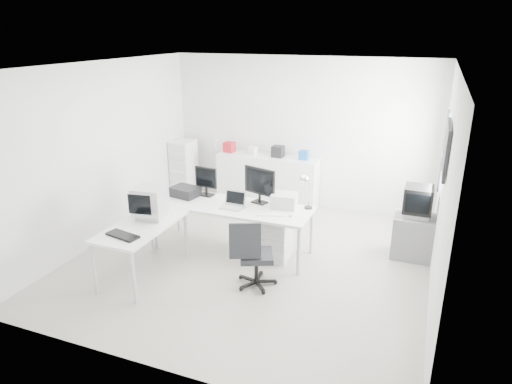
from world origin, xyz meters
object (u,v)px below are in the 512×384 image
at_px(main_desk, 232,228).
at_px(drawer_pedestal, 277,238).
at_px(laptop, 232,202).
at_px(crt_tv, 418,202).
at_px(office_chair, 256,253).
at_px(inkjet_printer, 185,192).
at_px(tv_cabinet, 413,237).
at_px(crt_monitor, 150,204).
at_px(laser_printer, 284,200).
at_px(sideboard, 268,180).
at_px(lcd_monitor_small, 206,181).
at_px(filing_cabinet, 184,169).
at_px(lcd_monitor_large, 260,185).
at_px(side_desk, 143,250).

relative_size(main_desk, drawer_pedestal, 4.00).
distance_m(main_desk, laptop, 0.49).
bearing_deg(crt_tv, office_chair, -139.62).
bearing_deg(main_desk, inkjet_printer, 173.29).
bearing_deg(tv_cabinet, crt_monitor, -154.42).
xyz_separation_m(drawer_pedestal, laser_printer, (0.05, 0.17, 0.55)).
height_order(main_desk, drawer_pedestal, main_desk).
bearing_deg(laser_printer, crt_monitor, -152.93).
height_order(laser_printer, sideboard, sideboard).
height_order(main_desk, lcd_monitor_small, lcd_monitor_small).
bearing_deg(drawer_pedestal, office_chair, -89.48).
bearing_deg(laser_printer, sideboard, 109.88).
distance_m(sideboard, filing_cabinet, 1.74).
xyz_separation_m(inkjet_printer, lcd_monitor_large, (1.20, 0.15, 0.21)).
relative_size(drawer_pedestal, filing_cabinet, 0.52).
relative_size(inkjet_printer, crt_monitor, 0.99).
relative_size(side_desk, drawer_pedestal, 2.33).
relative_size(inkjet_printer, sideboard, 0.22).
bearing_deg(laptop, lcd_monitor_large, 51.38).
distance_m(office_chair, tv_cabinet, 2.48).
height_order(drawer_pedestal, tv_cabinet, tv_cabinet).
relative_size(lcd_monitor_large, filing_cabinet, 0.49).
bearing_deg(tv_cabinet, lcd_monitor_small, -170.10).
distance_m(main_desk, laser_printer, 0.92).
bearing_deg(crt_monitor, sideboard, 68.42).
relative_size(lcd_monitor_large, crt_monitor, 1.33).
bearing_deg(filing_cabinet, crt_tv, -13.62).
relative_size(lcd_monitor_small, sideboard, 0.24).
bearing_deg(inkjet_printer, lcd_monitor_large, 17.72).
bearing_deg(drawer_pedestal, lcd_monitor_large, 150.26).
relative_size(office_chair, sideboard, 0.49).
xyz_separation_m(laser_printer, crt_tv, (1.85, 0.58, 0.02)).
xyz_separation_m(lcd_monitor_small, office_chair, (1.26, -1.06, -0.51)).
relative_size(lcd_monitor_small, filing_cabinet, 0.41).
xyz_separation_m(laptop, crt_monitor, (-0.90, -0.75, 0.11)).
height_order(inkjet_printer, lcd_monitor_small, lcd_monitor_small).
bearing_deg(crt_tv, lcd_monitor_small, -170.10).
bearing_deg(filing_cabinet, crt_monitor, -68.96).
height_order(inkjet_printer, tv_cabinet, inkjet_printer).
distance_m(inkjet_printer, sideboard, 2.11).
relative_size(laptop, crt_tv, 0.63).
bearing_deg(crt_tv, drawer_pedestal, -158.44).
distance_m(lcd_monitor_small, laptop, 0.71).
height_order(main_desk, laptop, laptop).
bearing_deg(crt_monitor, crt_tv, 16.96).
bearing_deg(crt_monitor, filing_cabinet, 102.43).
relative_size(inkjet_printer, laptop, 1.32).
relative_size(tv_cabinet, filing_cabinet, 0.56).
height_order(drawer_pedestal, sideboard, sideboard).
bearing_deg(inkjet_printer, drawer_pedestal, 8.74).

